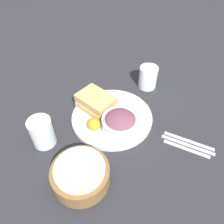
# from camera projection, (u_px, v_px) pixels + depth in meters

# --- Properties ---
(ground_plane) EXTENTS (4.00, 4.00, 0.00)m
(ground_plane) POSITION_uv_depth(u_px,v_px,m) (112.00, 118.00, 0.83)
(ground_plane) COLOR #232328
(plate) EXTENTS (0.30, 0.30, 0.01)m
(plate) POSITION_uv_depth(u_px,v_px,m) (112.00, 117.00, 0.82)
(plate) COLOR silver
(plate) RESTS_ON ground_plane
(sandwich) EXTENTS (0.14, 0.11, 0.06)m
(sandwich) POSITION_uv_depth(u_px,v_px,m) (96.00, 102.00, 0.83)
(sandwich) COLOR tan
(sandwich) RESTS_ON plate
(salad_bowl) EXTENTS (0.13, 0.13, 0.07)m
(salad_bowl) POSITION_uv_depth(u_px,v_px,m) (120.00, 123.00, 0.75)
(salad_bowl) COLOR silver
(salad_bowl) RESTS_ON plate
(dressing_cup) EXTENTS (0.07, 0.07, 0.03)m
(dressing_cup) POSITION_uv_depth(u_px,v_px,m) (126.00, 106.00, 0.83)
(dressing_cup) COLOR #B7B7BC
(dressing_cup) RESTS_ON plate
(orange_wedge) EXTENTS (0.05, 0.05, 0.05)m
(orange_wedge) POSITION_uv_depth(u_px,v_px,m) (94.00, 124.00, 0.76)
(orange_wedge) COLOR orange
(orange_wedge) RESTS_ON plate
(drink_glass) EXTENTS (0.08, 0.08, 0.10)m
(drink_glass) POSITION_uv_depth(u_px,v_px,m) (42.00, 132.00, 0.71)
(drink_glass) COLOR silver
(drink_glass) RESTS_ON ground_plane
(bread_basket) EXTENTS (0.17, 0.17, 0.07)m
(bread_basket) POSITION_uv_depth(u_px,v_px,m) (81.00, 174.00, 0.63)
(bread_basket) COLOR brown
(bread_basket) RESTS_ON ground_plane
(fork) EXTENTS (0.17, 0.04, 0.01)m
(fork) POSITION_uv_depth(u_px,v_px,m) (189.00, 141.00, 0.75)
(fork) COLOR #B2B2B7
(fork) RESTS_ON ground_plane
(knife) EXTENTS (0.18, 0.04, 0.01)m
(knife) POSITION_uv_depth(u_px,v_px,m) (188.00, 145.00, 0.74)
(knife) COLOR #B2B2B7
(knife) RESTS_ON ground_plane
(spoon) EXTENTS (0.15, 0.04, 0.01)m
(spoon) POSITION_uv_depth(u_px,v_px,m) (186.00, 149.00, 0.73)
(spoon) COLOR #B2B2B7
(spoon) RESTS_ON ground_plane
(water_glass) EXTENTS (0.08, 0.08, 0.10)m
(water_glass) POSITION_uv_depth(u_px,v_px,m) (148.00, 77.00, 0.93)
(water_glass) COLOR silver
(water_glass) RESTS_ON ground_plane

